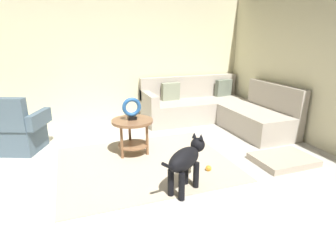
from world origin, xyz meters
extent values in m
cube|color=beige|center=(0.00, 0.00, -0.05)|extent=(6.00, 6.00, 0.10)
cube|color=beige|center=(0.00, 2.94, 1.35)|extent=(6.00, 0.12, 2.70)
cube|color=#BCAD93|center=(0.15, 0.70, 0.01)|extent=(2.30, 1.90, 0.01)
cube|color=#B2A899|center=(1.73, 2.41, 0.21)|extent=(2.20, 0.85, 0.42)
cube|color=#B2A899|center=(1.73, 2.76, 0.65)|extent=(2.20, 0.14, 0.46)
cube|color=#B2A899|center=(2.41, 1.28, 0.21)|extent=(0.85, 1.40, 0.42)
cube|color=#B2A899|center=(2.76, 1.28, 0.65)|extent=(0.14, 1.40, 0.46)
cube|color=#B2A899|center=(0.71, 2.41, 0.53)|extent=(0.16, 0.85, 0.22)
cube|color=slate|center=(2.48, 2.61, 0.59)|extent=(0.40, 0.19, 0.39)
cube|color=gray|center=(1.23, 2.61, 0.59)|extent=(0.39, 0.17, 0.39)
cube|color=#4C6070|center=(-1.53, 1.83, 0.20)|extent=(0.78, 0.78, 0.40)
cube|color=#4C6070|center=(-1.63, 1.60, 0.64)|extent=(0.61, 0.36, 0.48)
cube|color=#4C6070|center=(-1.21, 1.69, 0.51)|extent=(0.32, 0.59, 0.22)
cylinder|color=brown|center=(0.07, 1.08, 0.52)|extent=(0.60, 0.60, 0.04)
cylinder|color=brown|center=(0.07, 1.08, 0.15)|extent=(0.45, 0.45, 0.02)
cylinder|color=brown|center=(0.07, 1.30, 0.25)|extent=(0.04, 0.04, 0.50)
cylinder|color=brown|center=(-0.11, 0.97, 0.25)|extent=(0.04, 0.04, 0.50)
cylinder|color=brown|center=(0.26, 0.97, 0.25)|extent=(0.04, 0.04, 0.50)
cube|color=black|center=(0.07, 1.08, 0.57)|extent=(0.12, 0.08, 0.05)
torus|color=#265999|center=(0.07, 1.08, 0.73)|extent=(0.28, 0.06, 0.28)
cube|color=#B2A38E|center=(1.98, 0.08, 0.04)|extent=(0.80, 0.60, 0.09)
cylinder|color=black|center=(0.46, 0.00, 0.16)|extent=(0.07, 0.07, 0.32)
cylinder|color=black|center=(0.54, -0.12, 0.16)|extent=(0.07, 0.07, 0.32)
cylinder|color=black|center=(0.20, -0.18, 0.16)|extent=(0.07, 0.07, 0.32)
cylinder|color=black|center=(0.28, -0.30, 0.16)|extent=(0.07, 0.07, 0.32)
ellipsoid|color=black|center=(0.37, -0.15, 0.40)|extent=(0.55, 0.48, 0.24)
sphere|color=black|center=(0.61, 0.02, 0.48)|extent=(0.17, 0.17, 0.17)
ellipsoid|color=black|center=(0.68, 0.07, 0.46)|extent=(0.14, 0.13, 0.07)
cone|color=black|center=(0.58, 0.06, 0.59)|extent=(0.06, 0.06, 0.07)
cone|color=black|center=(0.63, -0.02, 0.59)|extent=(0.06, 0.06, 0.07)
cylinder|color=black|center=(0.12, -0.33, 0.44)|extent=(0.18, 0.15, 0.16)
sphere|color=orange|center=(0.87, 0.20, 0.04)|extent=(0.08, 0.08, 0.08)
camera|label=1|loc=(-0.74, -2.70, 1.69)|focal=29.60mm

